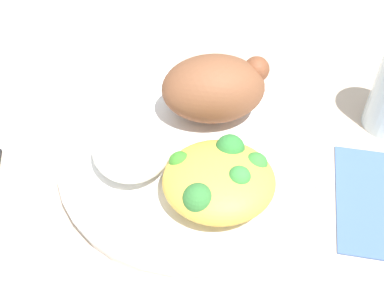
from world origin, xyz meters
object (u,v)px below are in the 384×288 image
(plate, at_px, (192,156))
(fork, at_px, (19,155))
(rice_pile, at_px, (132,146))
(roasted_chicken, at_px, (215,88))
(mac_cheese_with_broccoli, at_px, (219,179))

(plate, distance_m, fork, 0.19)
(fork, bearing_deg, rice_pile, -11.85)
(rice_pile, height_order, fork, rice_pile)
(roasted_chicken, relative_size, rice_pile, 1.24)
(plate, relative_size, fork, 1.99)
(rice_pile, bearing_deg, fork, 168.15)
(plate, bearing_deg, roasted_chicken, 63.03)
(rice_pile, distance_m, fork, 0.13)
(plate, bearing_deg, mac_cheese_with_broccoli, -68.84)
(plate, bearing_deg, fork, 173.46)
(plate, xyz_separation_m, rice_pile, (-0.06, -0.01, 0.03))
(mac_cheese_with_broccoli, relative_size, fork, 0.76)
(mac_cheese_with_broccoli, bearing_deg, plate, 111.16)
(plate, distance_m, mac_cheese_with_broccoli, 0.07)
(rice_pile, height_order, mac_cheese_with_broccoli, mac_cheese_with_broccoli)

